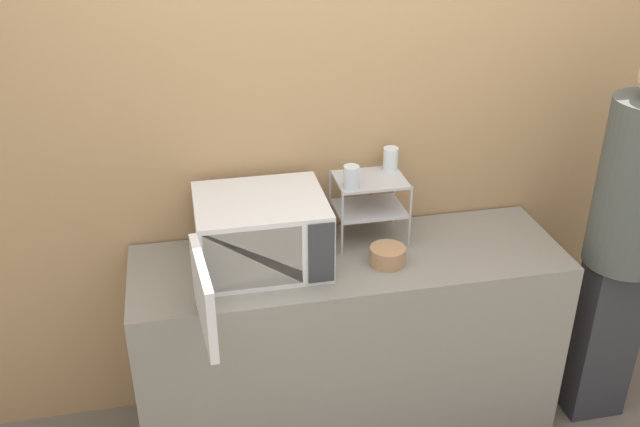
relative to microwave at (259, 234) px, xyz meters
name	(u,v)px	position (x,y,z in m)	size (l,w,h in m)	color
wall_back	(333,134)	(0.37, 0.31, 0.27)	(8.00, 0.06, 2.60)	tan
counter	(348,343)	(0.37, -0.01, -0.59)	(1.80, 0.57, 0.88)	gray
microwave	(259,234)	(0.00, 0.00, 0.00)	(0.54, 0.83, 0.29)	silver
dish_rack	(370,195)	(0.49, 0.13, 0.06)	(0.30, 0.23, 0.28)	#B2B2B7
glass_front_left	(351,177)	(0.39, 0.06, 0.18)	(0.06, 0.06, 0.10)	silver
glass_back_right	(391,158)	(0.60, 0.21, 0.18)	(0.06, 0.06, 0.10)	silver
bowl	(387,256)	(0.51, -0.09, -0.11)	(0.14, 0.14, 0.07)	#AD7F56
person	(628,230)	(1.52, -0.18, -0.06)	(0.33, 0.33, 1.71)	#2D2D33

